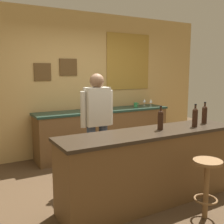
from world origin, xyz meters
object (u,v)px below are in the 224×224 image
at_px(wine_bottle_c, 205,114).
at_px(wine_glass_c, 144,101).
at_px(bartender, 97,120).
at_px(wine_bottle_b, 195,117).
at_px(wine_bottle_a, 160,119).
at_px(wine_glass_a, 82,105).
at_px(coffee_mug, 136,105).
at_px(wine_glass_d, 151,101).
at_px(bar_stool, 207,179).
at_px(wine_glass_b, 93,105).

xyz_separation_m(wine_bottle_c, wine_glass_c, (0.47, 2.08, -0.05)).
relative_size(bartender, wine_bottle_b, 5.29).
bearing_deg(wine_bottle_a, wine_glass_a, 94.29).
height_order(wine_bottle_b, wine_bottle_c, same).
bearing_deg(wine_bottle_a, coffee_mug, 63.50).
bearing_deg(wine_glass_d, wine_bottle_b, -112.38).
bearing_deg(bar_stool, wine_glass_c, 67.70).
relative_size(wine_bottle_b, coffee_mug, 2.45).
bearing_deg(wine_glass_a, wine_bottle_a, -85.71).
bearing_deg(wine_glass_d, coffee_mug, 172.02).
bearing_deg(bar_stool, wine_glass_a, 96.60).
bearing_deg(coffee_mug, wine_glass_d, -7.98).
relative_size(wine_glass_b, coffee_mug, 1.24).
xyz_separation_m(wine_glass_b, wine_glass_c, (1.27, 0.07, 0.00)).
distance_m(wine_glass_b, wine_glass_c, 1.27).
height_order(wine_bottle_a, wine_bottle_c, same).
xyz_separation_m(wine_bottle_b, wine_glass_c, (0.76, 2.18, -0.05)).
xyz_separation_m(wine_bottle_a, wine_bottle_b, (0.52, -0.08, 0.00)).
xyz_separation_m(bar_stool, wine_glass_a, (-0.32, 2.76, 0.55)).
distance_m(wine_glass_b, wine_glass_d, 1.36).
distance_m(bartender, wine_glass_a, 1.26).
distance_m(wine_bottle_c, wine_glass_c, 2.13).
xyz_separation_m(wine_bottle_b, wine_glass_b, (-0.51, 2.11, -0.05)).
relative_size(bartender, wine_bottle_a, 5.29).
xyz_separation_m(wine_bottle_a, coffee_mug, (1.02, 2.04, -0.11)).
height_order(wine_bottle_b, coffee_mug, wine_bottle_b).
distance_m(wine_glass_a, coffee_mug, 1.18).
height_order(bar_stool, wine_glass_a, wine_glass_a).
bearing_deg(bartender, wine_glass_b, 67.98).
bearing_deg(wine_glass_d, wine_glass_b, 178.11).
bearing_deg(wine_glass_d, wine_bottle_a, -124.60).
relative_size(wine_glass_a, wine_glass_c, 1.00).
xyz_separation_m(bartender, wine_bottle_a, (0.45, -0.90, 0.12)).
distance_m(wine_glass_a, wine_glass_d, 1.54).
relative_size(wine_glass_a, wine_glass_b, 1.00).
bearing_deg(wine_glass_b, wine_glass_a, 151.18).
bearing_deg(wine_glass_c, coffee_mug, -166.25).
xyz_separation_m(bartender, wine_glass_a, (0.29, 1.23, 0.07)).
bearing_deg(wine_glass_b, wine_bottle_c, -68.27).
bearing_deg(wine_glass_c, wine_glass_d, -52.07).
bearing_deg(bar_stool, coffee_mug, 72.22).
xyz_separation_m(wine_glass_b, coffee_mug, (1.01, 0.00, -0.06)).
relative_size(wine_bottle_c, wine_glass_a, 1.97).
bearing_deg(wine_glass_c, wine_bottle_c, -102.74).
bearing_deg(bartender, wine_glass_d, 30.87).
relative_size(bar_stool, coffee_mug, 5.44).
bearing_deg(bar_stool, bartender, 111.53).
height_order(wine_bottle_b, wine_glass_a, wine_bottle_b).
xyz_separation_m(wine_bottle_a, wine_glass_b, (0.01, 2.04, -0.05)).
relative_size(wine_bottle_a, wine_glass_a, 1.97).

